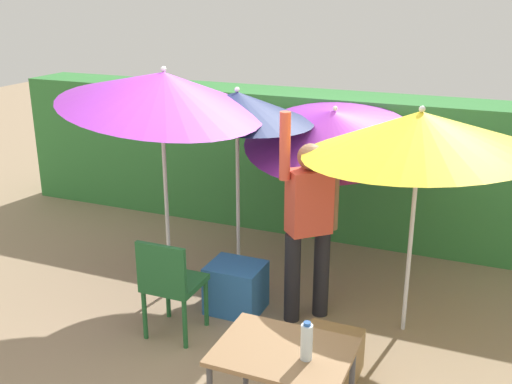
% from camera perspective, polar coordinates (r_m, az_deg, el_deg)
% --- Properties ---
extents(ground_plane, '(24.00, 24.00, 0.00)m').
position_cam_1_polar(ground_plane, '(5.52, -1.23, -11.82)').
color(ground_plane, '#9E8466').
extents(hedge_row, '(8.00, 0.70, 1.65)m').
position_cam_1_polar(hedge_row, '(7.21, 6.22, 2.71)').
color(hedge_row, '#38843D').
rests_on(hedge_row, ground_plane).
extents(umbrella_rainbow, '(1.88, 1.86, 1.97)m').
position_cam_1_polar(umbrella_rainbow, '(4.85, 15.24, 5.46)').
color(umbrella_rainbow, silver).
rests_on(umbrella_rainbow, ground_plane).
extents(umbrella_orange, '(1.86, 1.83, 2.28)m').
position_cam_1_polar(umbrella_orange, '(5.40, -8.81, 9.48)').
color(umbrella_orange, silver).
rests_on(umbrella_orange, ground_plane).
extents(umbrella_yellow, '(1.49, 1.48, 1.94)m').
position_cam_1_polar(umbrella_yellow, '(5.72, -1.80, 8.13)').
color(umbrella_yellow, silver).
rests_on(umbrella_yellow, ground_plane).
extents(umbrella_navy, '(1.71, 1.72, 1.94)m').
position_cam_1_polar(umbrella_navy, '(5.87, 7.05, 6.28)').
color(umbrella_navy, silver).
rests_on(umbrella_navy, ground_plane).
extents(person_vendor, '(0.46, 0.44, 1.88)m').
position_cam_1_polar(person_vendor, '(5.15, 4.98, -2.63)').
color(person_vendor, black).
rests_on(person_vendor, ground_plane).
extents(chair_plastic, '(0.44, 0.44, 0.89)m').
position_cam_1_polar(chair_plastic, '(5.07, -8.11, -8.37)').
color(chair_plastic, '#236633').
rests_on(chair_plastic, ground_plane).
extents(cooler_box, '(0.49, 0.41, 0.45)m').
position_cam_1_polar(cooler_box, '(5.55, -1.90, -9.00)').
color(cooler_box, '#2D6BB7').
rests_on(cooler_box, ground_plane).
extents(crate_cardboard, '(0.43, 0.35, 0.34)m').
position_cam_1_polar(crate_cardboard, '(4.78, 7.16, -14.93)').
color(crate_cardboard, '#9E7A4C').
rests_on(crate_cardboard, ground_plane).
extents(folding_table, '(0.80, 0.60, 0.78)m').
position_cam_1_polar(folding_table, '(3.73, 2.60, -15.93)').
color(folding_table, '#4C4C51').
rests_on(folding_table, ground_plane).
extents(bottle_water, '(0.07, 0.07, 0.24)m').
position_cam_1_polar(bottle_water, '(3.55, 4.80, -13.90)').
color(bottle_water, silver).
rests_on(bottle_water, folding_table).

